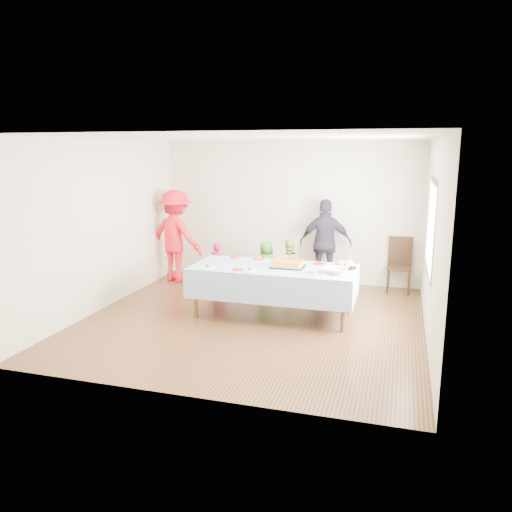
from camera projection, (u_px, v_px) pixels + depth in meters
The scene contains 22 objects.
ground at pixel (253, 320), 7.58m from camera, with size 5.00×5.00×0.00m, color #402512.
room_walls at pixel (256, 203), 7.20m from camera, with size 5.04×5.04×2.72m.
party_table at pixel (273, 270), 7.62m from camera, with size 2.50×1.10×0.78m.
birthday_cake at pixel (288, 264), 7.57m from camera, with size 0.50×0.38×0.09m.
rolls_tray at pixel (345, 265), 7.52m from camera, with size 0.36×0.36×0.11m.
punch_bowl at pixel (336, 271), 7.19m from camera, with size 0.35×0.35×0.08m, color silver.
party_hat at pixel (350, 260), 7.68m from camera, with size 0.10×0.10×0.16m, color silver.
fork_pile at pixel (314, 271), 7.20m from camera, with size 0.24×0.18×0.07m, color white, non-canonical shape.
plate_red_far_a at pixel (235, 257), 8.25m from camera, with size 0.17×0.17×0.01m, color red.
plate_red_far_b at pixel (259, 259), 8.12m from camera, with size 0.17×0.17×0.01m, color red.
plate_red_far_c at pixel (278, 261), 7.97m from camera, with size 0.17×0.17×0.01m, color red.
plate_red_far_d at pixel (318, 264), 7.78m from camera, with size 0.18×0.18×0.01m, color red.
plate_red_near at pixel (237, 269), 7.42m from camera, with size 0.16×0.16×0.01m, color red.
plate_white_left at pixel (208, 268), 7.52m from camera, with size 0.22×0.22×0.01m, color white.
plate_white_mid at pixel (250, 271), 7.34m from camera, with size 0.21×0.21×0.01m, color white.
plate_white_right at pixel (320, 274), 7.12m from camera, with size 0.23×0.23×0.01m, color white.
dining_chair at pixel (400, 261), 9.03m from camera, with size 0.44×0.44×0.99m.
toddler_left at pixel (218, 266), 9.14m from camera, with size 0.32×0.21×0.88m, color #B51646.
toddler_mid at pixel (266, 265), 9.16m from camera, with size 0.44×0.29×0.90m, color #3A7D29.
toddler_right at pixel (288, 266), 8.99m from camera, with size 0.47×0.36×0.96m, color tan.
adult_left at pixel (176, 236), 9.67m from camera, with size 1.15×0.66×1.78m, color red.
adult_right at pixel (326, 243), 9.26m from camera, with size 0.97×0.40×1.65m, color #312D3E.
Camera 1 is at (2.08, -6.90, 2.53)m, focal length 35.00 mm.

